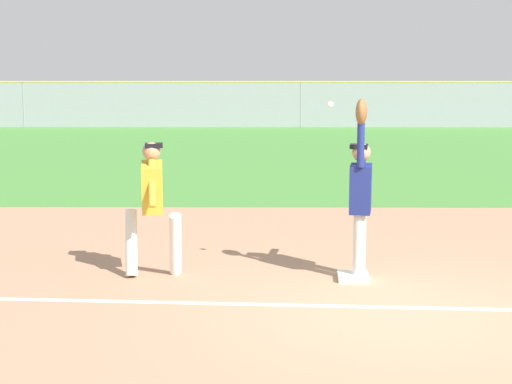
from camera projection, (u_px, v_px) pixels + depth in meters
The scene contains 11 objects.
ground_plane at pixel (401, 316), 9.24m from camera, with size 75.18×75.18×0.00m, color tan.
outfield_grass at pixel (314, 153), 24.45m from camera, with size 43.04×17.57×0.01m, color #478438.
chalk_foul_line at pixel (16, 299), 9.86m from camera, with size 12.00×0.10×0.01m, color white.
first_base at pixel (353, 277), 10.72m from camera, with size 0.38×0.38×0.08m, color white.
fielder at pixel (360, 191), 10.59m from camera, with size 0.33×0.90×2.28m.
runner at pixel (152, 199), 10.75m from camera, with size 0.77×0.85×1.72m.
baseball at pixel (330, 104), 10.38m from camera, with size 0.07×0.07×0.07m, color white.
outfield_fence at pixel (301, 104), 32.99m from camera, with size 43.12×0.08×1.78m.
parked_car_black at pixel (111, 105), 36.15m from camera, with size 4.49×2.29×1.25m.
parked_car_silver at pixel (247, 105), 35.95m from camera, with size 4.45×2.22×1.25m.
parked_car_red at pixel (395, 104), 36.79m from camera, with size 4.55×2.41×1.25m.
Camera 1 is at (-1.51, -8.92, 2.80)m, focal length 59.83 mm.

